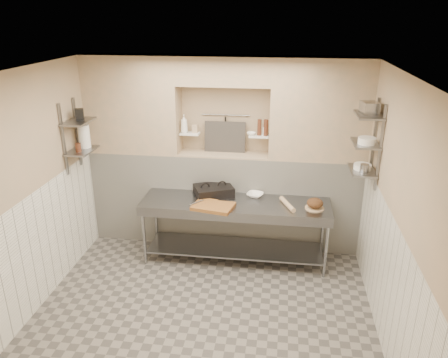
% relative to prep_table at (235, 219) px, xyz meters
% --- Properties ---
extents(floor, '(4.00, 3.90, 0.10)m').
position_rel_prep_table_xyz_m(floor, '(-0.23, -1.18, -0.69)').
color(floor, slate).
rests_on(floor, ground).
extents(ceiling, '(4.00, 3.90, 0.10)m').
position_rel_prep_table_xyz_m(ceiling, '(-0.23, -1.18, 2.21)').
color(ceiling, silver).
rests_on(ceiling, ground).
extents(wall_left, '(0.10, 3.90, 2.80)m').
position_rel_prep_table_xyz_m(wall_left, '(-2.28, -1.18, 0.76)').
color(wall_left, tan).
rests_on(wall_left, ground).
extents(wall_right, '(0.10, 3.90, 2.80)m').
position_rel_prep_table_xyz_m(wall_right, '(1.82, -1.18, 0.76)').
color(wall_right, tan).
rests_on(wall_right, ground).
extents(wall_back, '(4.00, 0.10, 2.80)m').
position_rel_prep_table_xyz_m(wall_back, '(-0.23, 0.82, 0.76)').
color(wall_back, tan).
rests_on(wall_back, ground).
extents(wall_front, '(4.00, 0.10, 2.80)m').
position_rel_prep_table_xyz_m(wall_front, '(-0.23, -3.18, 0.76)').
color(wall_front, tan).
rests_on(wall_front, ground).
extents(backwall_lower, '(4.00, 0.40, 1.40)m').
position_rel_prep_table_xyz_m(backwall_lower, '(-0.23, 0.57, 0.06)').
color(backwall_lower, white).
rests_on(backwall_lower, floor).
extents(alcove_sill, '(1.30, 0.40, 0.02)m').
position_rel_prep_table_xyz_m(alcove_sill, '(-0.23, 0.57, 0.77)').
color(alcove_sill, tan).
rests_on(alcove_sill, backwall_lower).
extents(backwall_pillar_left, '(1.35, 0.40, 1.40)m').
position_rel_prep_table_xyz_m(backwall_pillar_left, '(-1.56, 0.57, 1.46)').
color(backwall_pillar_left, tan).
rests_on(backwall_pillar_left, backwall_lower).
extents(backwall_pillar_right, '(1.35, 0.40, 1.40)m').
position_rel_prep_table_xyz_m(backwall_pillar_right, '(1.09, 0.57, 1.46)').
color(backwall_pillar_right, tan).
rests_on(backwall_pillar_right, backwall_lower).
extents(backwall_header, '(1.30, 0.40, 0.40)m').
position_rel_prep_table_xyz_m(backwall_header, '(-0.23, 0.57, 1.96)').
color(backwall_header, tan).
rests_on(backwall_header, backwall_lower).
extents(wainscot_left, '(0.02, 3.90, 1.40)m').
position_rel_prep_table_xyz_m(wainscot_left, '(-2.22, -1.18, 0.06)').
color(wainscot_left, white).
rests_on(wainscot_left, floor).
extents(wainscot_right, '(0.02, 3.90, 1.40)m').
position_rel_prep_table_xyz_m(wainscot_right, '(1.76, -1.18, 0.06)').
color(wainscot_right, white).
rests_on(wainscot_right, floor).
extents(alcove_shelf_left, '(0.28, 0.16, 0.02)m').
position_rel_prep_table_xyz_m(alcove_shelf_left, '(-0.73, 0.57, 1.06)').
color(alcove_shelf_left, white).
rests_on(alcove_shelf_left, backwall_lower).
extents(alcove_shelf_right, '(0.28, 0.16, 0.02)m').
position_rel_prep_table_xyz_m(alcove_shelf_right, '(0.27, 0.57, 1.06)').
color(alcove_shelf_right, white).
rests_on(alcove_shelf_right, backwall_lower).
extents(utensil_rail, '(0.70, 0.02, 0.02)m').
position_rel_prep_table_xyz_m(utensil_rail, '(-0.23, 0.74, 1.31)').
color(utensil_rail, gray).
rests_on(utensil_rail, wall_back).
extents(hanging_steel, '(0.02, 0.02, 0.30)m').
position_rel_prep_table_xyz_m(hanging_steel, '(-0.23, 0.72, 1.14)').
color(hanging_steel, black).
rests_on(hanging_steel, utensil_rail).
extents(splash_panel, '(0.60, 0.08, 0.45)m').
position_rel_prep_table_xyz_m(splash_panel, '(-0.23, 0.67, 1.00)').
color(splash_panel, '#383330').
rests_on(splash_panel, alcove_sill).
extents(shelf_rail_left_a, '(0.03, 0.03, 0.95)m').
position_rel_prep_table_xyz_m(shelf_rail_left_a, '(-2.21, 0.07, 1.16)').
color(shelf_rail_left_a, slate).
rests_on(shelf_rail_left_a, wall_left).
extents(shelf_rail_left_b, '(0.03, 0.03, 0.95)m').
position_rel_prep_table_xyz_m(shelf_rail_left_b, '(-2.21, -0.33, 1.16)').
color(shelf_rail_left_b, slate).
rests_on(shelf_rail_left_b, wall_left).
extents(wall_shelf_left_lower, '(0.30, 0.50, 0.02)m').
position_rel_prep_table_xyz_m(wall_shelf_left_lower, '(-2.07, -0.13, 0.96)').
color(wall_shelf_left_lower, slate).
rests_on(wall_shelf_left_lower, wall_left).
extents(wall_shelf_left_upper, '(0.30, 0.50, 0.03)m').
position_rel_prep_table_xyz_m(wall_shelf_left_upper, '(-2.07, -0.13, 1.36)').
color(wall_shelf_left_upper, slate).
rests_on(wall_shelf_left_upper, wall_left).
extents(shelf_rail_right_a, '(0.03, 0.03, 1.05)m').
position_rel_prep_table_xyz_m(shelf_rail_right_a, '(1.74, 0.07, 1.21)').
color(shelf_rail_right_a, slate).
rests_on(shelf_rail_right_a, wall_right).
extents(shelf_rail_right_b, '(0.03, 0.03, 1.05)m').
position_rel_prep_table_xyz_m(shelf_rail_right_b, '(1.74, -0.33, 1.21)').
color(shelf_rail_right_b, slate).
rests_on(shelf_rail_right_b, wall_right).
extents(wall_shelf_right_lower, '(0.30, 0.50, 0.02)m').
position_rel_prep_table_xyz_m(wall_shelf_right_lower, '(1.61, -0.13, 0.86)').
color(wall_shelf_right_lower, slate).
rests_on(wall_shelf_right_lower, wall_right).
extents(wall_shelf_right_mid, '(0.30, 0.50, 0.02)m').
position_rel_prep_table_xyz_m(wall_shelf_right_mid, '(1.61, -0.13, 1.21)').
color(wall_shelf_right_mid, slate).
rests_on(wall_shelf_right_mid, wall_right).
extents(wall_shelf_right_upper, '(0.30, 0.50, 0.03)m').
position_rel_prep_table_xyz_m(wall_shelf_right_upper, '(1.61, -0.13, 1.56)').
color(wall_shelf_right_upper, slate).
rests_on(wall_shelf_right_upper, wall_right).
extents(prep_table, '(2.60, 0.70, 0.90)m').
position_rel_prep_table_xyz_m(prep_table, '(0.00, 0.00, 0.00)').
color(prep_table, gray).
rests_on(prep_table, floor).
extents(panini_press, '(0.63, 0.56, 0.14)m').
position_rel_prep_table_xyz_m(panini_press, '(-0.33, 0.21, 0.33)').
color(panini_press, black).
rests_on(panini_press, prep_table).
extents(cutting_board, '(0.59, 0.47, 0.05)m').
position_rel_prep_table_xyz_m(cutting_board, '(-0.27, -0.21, 0.28)').
color(cutting_board, olive).
rests_on(cutting_board, prep_table).
extents(knife_blade, '(0.26, 0.05, 0.01)m').
position_rel_prep_table_xyz_m(knife_blade, '(-0.11, -0.06, 0.31)').
color(knife_blade, gray).
rests_on(knife_blade, cutting_board).
extents(tongs, '(0.17, 0.21, 0.02)m').
position_rel_prep_table_xyz_m(tongs, '(-0.50, -0.19, 0.31)').
color(tongs, gray).
rests_on(tongs, cutting_board).
extents(mixing_bowl, '(0.28, 0.28, 0.06)m').
position_rel_prep_table_xyz_m(mixing_bowl, '(0.25, 0.24, 0.29)').
color(mixing_bowl, white).
rests_on(mixing_bowl, prep_table).
extents(rolling_pin, '(0.22, 0.42, 0.06)m').
position_rel_prep_table_xyz_m(rolling_pin, '(0.71, -0.03, 0.29)').
color(rolling_pin, tan).
rests_on(rolling_pin, prep_table).
extents(bread_board, '(0.26, 0.26, 0.01)m').
position_rel_prep_table_xyz_m(bread_board, '(1.07, -0.05, 0.26)').
color(bread_board, tan).
rests_on(bread_board, prep_table).
extents(bread_loaf, '(0.22, 0.22, 0.13)m').
position_rel_prep_table_xyz_m(bread_loaf, '(1.07, -0.05, 0.34)').
color(bread_loaf, '#4C2D19').
rests_on(bread_loaf, bread_board).
extents(bottle_soap, '(0.12, 0.12, 0.26)m').
position_rel_prep_table_xyz_m(bottle_soap, '(-0.81, 0.55, 1.20)').
color(bottle_soap, white).
rests_on(bottle_soap, alcove_shelf_left).
extents(jar_alcove, '(0.08, 0.08, 0.12)m').
position_rel_prep_table_xyz_m(jar_alcove, '(-0.66, 0.60, 1.13)').
color(jar_alcove, tan).
rests_on(jar_alcove, alcove_shelf_left).
extents(bowl_alcove, '(0.13, 0.13, 0.04)m').
position_rel_prep_table_xyz_m(bowl_alcove, '(0.16, 0.56, 1.09)').
color(bowl_alcove, white).
rests_on(bowl_alcove, alcove_shelf_right).
extents(condiment_a, '(0.06, 0.06, 0.23)m').
position_rel_prep_table_xyz_m(condiment_a, '(0.36, 0.56, 1.19)').
color(condiment_a, '#482416').
rests_on(condiment_a, alcove_shelf_right).
extents(condiment_b, '(0.06, 0.06, 0.23)m').
position_rel_prep_table_xyz_m(condiment_b, '(0.27, 0.56, 1.19)').
color(condiment_b, '#482416').
rests_on(condiment_b, alcove_shelf_right).
extents(condiment_c, '(0.07, 0.07, 0.12)m').
position_rel_prep_table_xyz_m(condiment_c, '(0.35, 0.58, 1.13)').
color(condiment_c, white).
rests_on(condiment_c, alcove_shelf_right).
extents(jug_left, '(0.16, 0.16, 0.31)m').
position_rel_prep_table_xyz_m(jug_left, '(-2.07, -0.02, 1.13)').
color(jug_left, white).
rests_on(jug_left, wall_shelf_left_lower).
extents(jar_left, '(0.08, 0.08, 0.11)m').
position_rel_prep_table_xyz_m(jar_left, '(-2.07, -0.22, 1.03)').
color(jar_left, '#482416').
rests_on(jar_left, wall_shelf_left_lower).
extents(box_left_upper, '(0.13, 0.13, 0.14)m').
position_rel_prep_table_xyz_m(box_left_upper, '(-2.07, -0.07, 1.44)').
color(box_left_upper, black).
rests_on(box_left_upper, wall_shelf_left_upper).
extents(bowl_right, '(0.22, 0.22, 0.07)m').
position_rel_prep_table_xyz_m(bowl_right, '(1.61, -0.13, 0.90)').
color(bowl_right, white).
rests_on(bowl_right, wall_shelf_right_lower).
extents(canister_right, '(0.11, 0.11, 0.11)m').
position_rel_prep_table_xyz_m(canister_right, '(1.61, -0.25, 0.92)').
color(canister_right, gray).
rests_on(canister_right, wall_shelf_right_lower).
extents(bowl_right_mid, '(0.21, 0.21, 0.08)m').
position_rel_prep_table_xyz_m(bowl_right_mid, '(1.61, -0.20, 1.26)').
color(bowl_right_mid, white).
rests_on(bowl_right_mid, wall_shelf_right_mid).
extents(basket_right, '(0.22, 0.25, 0.14)m').
position_rel_prep_table_xyz_m(basket_right, '(1.61, -0.11, 1.64)').
color(basket_right, gray).
rests_on(basket_right, wall_shelf_right_upper).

